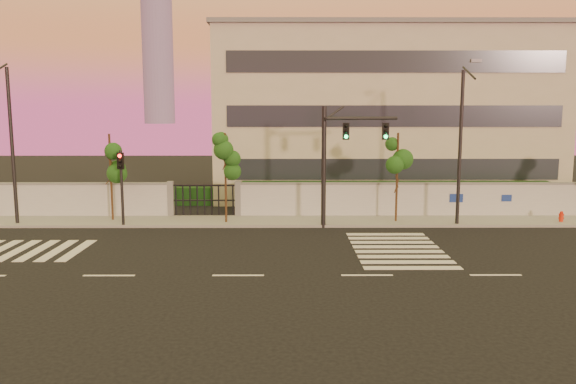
% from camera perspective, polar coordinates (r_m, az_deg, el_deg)
% --- Properties ---
extents(ground, '(120.00, 120.00, 0.00)m').
position_cam_1_polar(ground, '(22.04, -5.09, -8.45)').
color(ground, black).
rests_on(ground, ground).
extents(sidewalk, '(60.00, 3.00, 0.15)m').
position_cam_1_polar(sidewalk, '(32.21, -3.53, -2.98)').
color(sidewalk, gray).
rests_on(sidewalk, ground).
extents(perimeter_wall, '(60.00, 0.36, 2.20)m').
position_cam_1_polar(perimeter_wall, '(33.50, -3.23, -0.81)').
color(perimeter_wall, '#B1B3B8').
rests_on(perimeter_wall, ground).
extents(hedge_row, '(41.00, 4.25, 1.80)m').
position_cam_1_polar(hedge_row, '(36.21, -1.32, -0.53)').
color(hedge_row, black).
rests_on(hedge_row, ground).
extents(institutional_building, '(24.40, 12.40, 12.25)m').
position_cam_1_polar(institutional_building, '(43.63, 9.27, 7.88)').
color(institutional_building, '#BBB79E').
rests_on(institutional_building, ground).
extents(distant_skyscraper, '(16.00, 16.00, 118.00)m').
position_cam_1_polar(distant_skyscraper, '(313.36, -13.25, 18.20)').
color(distant_skyscraper, slate).
rests_on(distant_skyscraper, ground).
extents(road_markings, '(57.00, 7.62, 0.02)m').
position_cam_1_polar(road_markings, '(25.82, -7.91, -6.00)').
color(road_markings, silver).
rests_on(road_markings, ground).
extents(street_tree_c, '(1.51, 1.20, 5.06)m').
position_cam_1_polar(street_tree_c, '(33.33, -17.58, 3.37)').
color(street_tree_c, '#382314').
rests_on(street_tree_c, ground).
extents(street_tree_d, '(1.49, 1.19, 5.13)m').
position_cam_1_polar(street_tree_d, '(31.27, -6.35, 3.50)').
color(street_tree_d, '#382314').
rests_on(street_tree_d, ground).
extents(street_tree_e, '(1.49, 1.19, 5.13)m').
position_cam_1_polar(street_tree_e, '(31.96, 11.10, 3.49)').
color(street_tree_e, '#382314').
rests_on(street_tree_e, ground).
extents(traffic_signal_main, '(4.12, 1.11, 6.58)m').
position_cam_1_polar(traffic_signal_main, '(30.35, 5.23, 4.10)').
color(traffic_signal_main, black).
rests_on(traffic_signal_main, ground).
extents(traffic_signal_secondary, '(0.33, 0.33, 4.22)m').
position_cam_1_polar(traffic_signal_secondary, '(31.68, -16.57, 1.28)').
color(traffic_signal_secondary, black).
rests_on(traffic_signal_secondary, ground).
extents(streetlight_west, '(0.54, 2.18, 9.07)m').
position_cam_1_polar(streetlight_west, '(34.03, -26.42, 4.98)').
color(streetlight_west, black).
rests_on(streetlight_west, ground).
extents(streetlight_east, '(0.53, 2.14, 8.89)m').
position_cam_1_polar(streetlight_east, '(31.77, 17.21, 5.12)').
color(streetlight_east, black).
rests_on(streetlight_east, ground).
extents(fire_hydrant, '(0.30, 0.28, 0.75)m').
position_cam_1_polar(fire_hydrant, '(35.18, 26.00, -2.36)').
color(fire_hydrant, red).
rests_on(fire_hydrant, ground).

